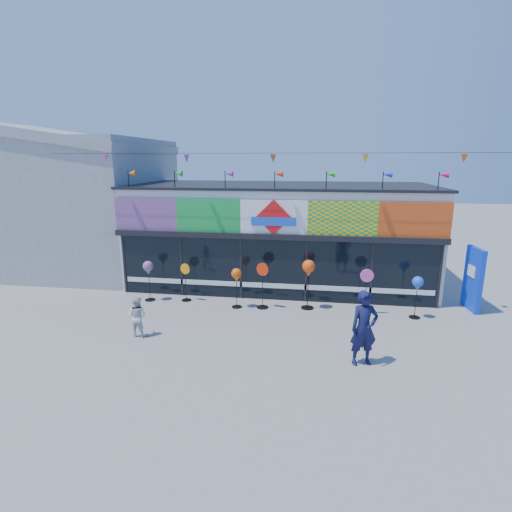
% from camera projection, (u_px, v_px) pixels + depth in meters
% --- Properties ---
extents(ground, '(80.00, 80.00, 0.00)m').
position_uv_depth(ground, '(260.00, 339.00, 11.64)').
color(ground, gray).
rests_on(ground, ground).
extents(kite_shop, '(16.00, 5.70, 5.31)m').
position_uv_depth(kite_shop, '(280.00, 233.00, 16.87)').
color(kite_shop, silver).
rests_on(kite_shop, ground).
extents(neighbour_building, '(8.18, 7.20, 6.87)m').
position_uv_depth(neighbour_building, '(74.00, 200.00, 19.05)').
color(neighbour_building, '#A0A3A5').
rests_on(neighbour_building, ground).
extents(blue_sign, '(0.27, 1.11, 2.20)m').
position_uv_depth(blue_sign, '(473.00, 279.00, 13.70)').
color(blue_sign, blue).
rests_on(blue_sign, ground).
extents(spinner_0, '(0.38, 0.38, 1.50)m').
position_uv_depth(spinner_0, '(148.00, 269.00, 14.56)').
color(spinner_0, black).
rests_on(spinner_0, ground).
extents(spinner_1, '(0.39, 0.36, 1.42)m').
position_uv_depth(spinner_1, '(186.00, 281.00, 14.63)').
color(spinner_1, black).
rests_on(spinner_1, ground).
extents(spinner_2, '(0.36, 0.36, 1.43)m').
position_uv_depth(spinner_2, '(236.00, 276.00, 13.87)').
color(spinner_2, black).
rests_on(spinner_2, ground).
extents(spinner_3, '(0.44, 0.42, 1.63)m').
position_uv_depth(spinner_3, '(263.00, 284.00, 13.89)').
color(spinner_3, black).
rests_on(spinner_3, ground).
extents(spinner_4, '(0.44, 0.44, 1.75)m').
position_uv_depth(spinner_4, '(309.00, 270.00, 13.71)').
color(spinner_4, black).
rests_on(spinner_4, ground).
extents(spinner_5, '(0.44, 0.40, 1.58)m').
position_uv_depth(spinner_5, '(366.00, 291.00, 13.31)').
color(spinner_5, black).
rests_on(spinner_5, ground).
extents(spinner_6, '(0.36, 0.36, 1.42)m').
position_uv_depth(spinner_6, '(418.00, 285.00, 12.93)').
color(spinner_6, black).
rests_on(spinner_6, ground).
extents(adult_man, '(0.81, 0.66, 1.94)m').
position_uv_depth(adult_man, '(364.00, 328.00, 10.01)').
color(adult_man, '#12133B').
rests_on(adult_man, ground).
extents(child, '(0.63, 0.41, 1.21)m').
position_uv_depth(child, '(137.00, 316.00, 11.73)').
color(child, silver).
rests_on(child, ground).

